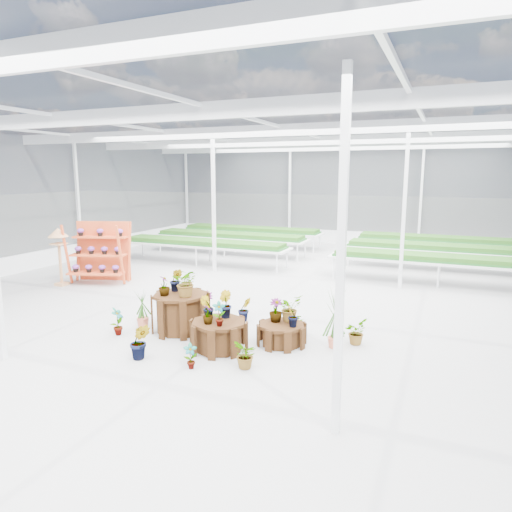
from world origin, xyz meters
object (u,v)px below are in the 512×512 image
at_px(plinth_mid, 219,335).
at_px(shelf_rack, 99,253).
at_px(plinth_low, 282,334).
at_px(bird_table, 60,257).
at_px(plinth_tall, 181,313).

relative_size(plinth_mid, shelf_rack, 0.58).
relative_size(plinth_low, bird_table, 0.54).
relative_size(plinth_mid, plinth_low, 1.14).
relative_size(plinth_low, shelf_rack, 0.51).
bearing_deg(shelf_rack, bird_table, -157.49).
bearing_deg(plinth_mid, shelf_rack, 150.02).
xyz_separation_m(plinth_tall, bird_table, (-5.39, 2.03, 0.45)).
bearing_deg(shelf_rack, plinth_low, -39.03).
bearing_deg(plinth_mid, bird_table, 158.28).
xyz_separation_m(plinth_tall, plinth_mid, (1.20, -0.60, -0.12)).
distance_m(plinth_tall, bird_table, 5.78).
height_order(plinth_low, bird_table, bird_table).
bearing_deg(shelf_rack, plinth_tall, -48.66).
distance_m(plinth_tall, shelf_rack, 5.34).
relative_size(plinth_tall, plinth_low, 1.28).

